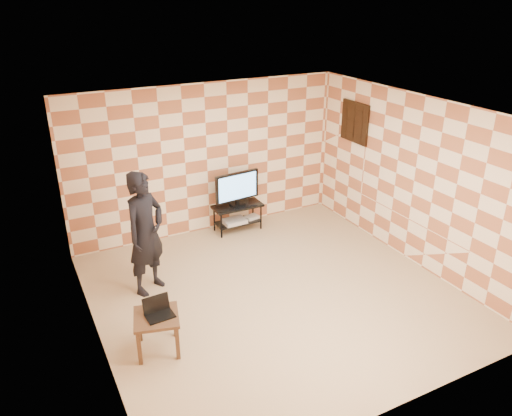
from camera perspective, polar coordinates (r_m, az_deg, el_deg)
The scene contains 14 objects.
floor at distance 7.47m, azimuth 2.14°, elevation -9.77°, with size 5.00×5.00×0.00m, color tan.
wall_back at distance 8.93m, azimuth -5.62°, elevation 5.55°, with size 5.00×0.02×2.70m, color #F8E0BA.
wall_front at distance 5.07m, azimuth 16.55°, elevation -10.54°, with size 5.00×0.02×2.70m, color #F8E0BA.
wall_left at distance 6.11m, azimuth -18.66°, elevation -4.64°, with size 0.02×5.00×2.70m, color #F8E0BA.
wall_right at distance 8.26m, azimuth 17.62°, elevation 2.98°, with size 0.02×5.00×2.70m, color #F8E0BA.
ceiling at distance 6.39m, azimuth 2.51°, elevation 10.85°, with size 5.00×5.00×0.02m, color white.
wall_art at distance 9.17m, azimuth 11.22°, elevation 9.60°, with size 0.04×0.72×0.72m.
tv_stand at distance 9.18m, azimuth -2.12°, elevation -0.44°, with size 0.91×0.41×0.50m.
tv at distance 8.99m, azimuth -2.16°, elevation 2.37°, with size 0.87×0.19×0.63m.
dvd_player at distance 9.18m, azimuth -2.49°, elevation -1.51°, with size 0.42×0.30×0.07m, color silver.
game_console at distance 9.35m, azimuth -0.48°, elevation -1.04°, with size 0.24×0.18×0.06m, color silver.
side_table at distance 6.34m, azimuth -11.29°, elevation -12.65°, with size 0.66×0.66×0.50m.
laptop at distance 6.28m, azimuth -11.10°, elevation -11.49°, with size 0.35×0.28×0.22m.
person at distance 7.30m, azimuth -12.50°, elevation -2.83°, with size 0.68×0.44×1.85m, color black.
Camera 1 is at (-3.10, -5.40, 4.13)m, focal length 35.00 mm.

